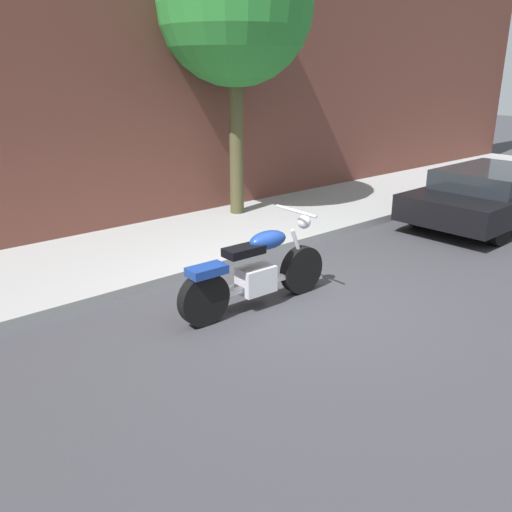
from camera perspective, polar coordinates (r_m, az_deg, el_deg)
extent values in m
plane|color=#38383D|center=(6.74, 4.86, -4.75)|extent=(60.00, 60.00, 0.00)
cube|color=#989898|center=(8.76, -8.21, 1.35)|extent=(25.85, 2.59, 0.14)
cylinder|color=black|center=(6.88, 4.85, -1.45)|extent=(0.62, 0.16, 0.62)
cylinder|color=black|center=(6.02, -5.56, -4.59)|extent=(0.62, 0.16, 0.62)
cube|color=silver|center=(6.40, 0.00, -2.51)|extent=(0.45, 0.29, 0.32)
cube|color=silver|center=(6.43, 0.00, -3.09)|extent=(1.34, 0.12, 0.06)
ellipsoid|color=navy|center=(6.35, 1.27, 1.71)|extent=(0.53, 0.28, 0.22)
cube|color=black|center=(6.16, -1.31, 0.55)|extent=(0.49, 0.26, 0.10)
cube|color=navy|center=(5.92, -5.26, -1.55)|extent=(0.45, 0.25, 0.10)
cylinder|color=silver|center=(6.75, 4.55, 0.66)|extent=(0.27, 0.06, 0.58)
cylinder|color=silver|center=(6.56, 4.28, 4.77)|extent=(0.06, 0.70, 0.04)
sphere|color=silver|center=(6.70, 5.13, 3.63)|extent=(0.17, 0.17, 0.17)
cylinder|color=silver|center=(6.42, -2.64, -3.44)|extent=(0.80, 0.12, 0.09)
cylinder|color=black|center=(12.45, 23.42, 6.48)|extent=(0.64, 0.23, 0.64)
cylinder|color=black|center=(10.21, 17.13, 4.71)|extent=(0.64, 0.23, 0.64)
cylinder|color=black|center=(9.58, 24.40, 2.92)|extent=(0.64, 0.23, 0.64)
cube|color=black|center=(10.98, 23.95, 5.66)|extent=(4.07, 1.79, 0.45)
cube|color=#1E2328|center=(10.82, 23.98, 7.47)|extent=(2.13, 1.55, 0.40)
cylinder|color=#4A462A|center=(10.05, -2.10, 12.25)|extent=(0.26, 0.26, 3.02)
sphere|color=#2B8433|center=(10.03, -2.27, 25.11)|extent=(2.69, 2.69, 2.69)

